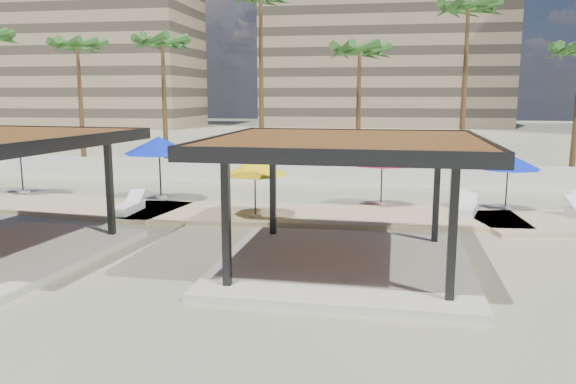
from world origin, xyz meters
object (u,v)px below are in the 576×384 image
lounger_a (128,207)px  lounger_b (466,209)px  pavilion_central (346,191)px  umbrella_a (19,144)px  umbrella_c (382,158)px

lounger_a → lounger_b: lounger_b is taller
pavilion_central → umbrella_a: (-16.45, 8.81, 0.35)m
pavilion_central → lounger_a: (-9.31, 5.46, -1.90)m
umbrella_c → lounger_a: bearing=-161.9°
umbrella_a → lounger_b: bearing=-3.9°
pavilion_central → lounger_a: size_ratio=3.65×
umbrella_a → umbrella_c: bearing=-0.0°
pavilion_central → umbrella_c: pavilion_central is taller
umbrella_a → lounger_b: (20.81, -1.44, -2.22)m
umbrella_c → pavilion_central: bearing=-96.2°
pavilion_central → lounger_b: (4.36, 7.38, -1.88)m
umbrella_c → lounger_b: umbrella_c is taller
pavilion_central → lounger_b: pavilion_central is taller
lounger_a → lounger_b: bearing=-82.5°
pavilion_central → lounger_a: 10.96m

